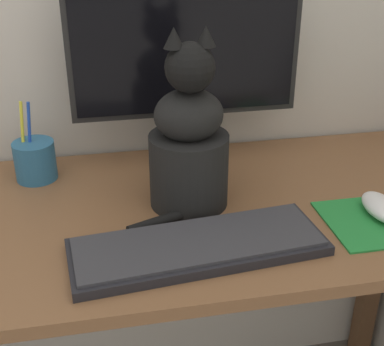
{
  "coord_description": "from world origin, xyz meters",
  "views": [
    {
      "loc": [
        -0.16,
        -0.91,
        1.3
      ],
      "look_at": [
        0.01,
        -0.07,
        0.87
      ],
      "focal_mm": 50.0,
      "sensor_mm": 36.0,
      "label": 1
    }
  ],
  "objects_px": {
    "keyboard": "(196,246)",
    "computer_mouse_right": "(382,207)",
    "monitor": "(186,63)",
    "cat": "(189,143)",
    "pen_cup": "(35,160)"
  },
  "relations": [
    {
      "from": "keyboard",
      "to": "computer_mouse_right",
      "type": "relative_size",
      "value": 4.01
    },
    {
      "from": "monitor",
      "to": "computer_mouse_right",
      "type": "distance_m",
      "value": 0.5
    },
    {
      "from": "monitor",
      "to": "cat",
      "type": "height_order",
      "value": "monitor"
    },
    {
      "from": "computer_mouse_right",
      "to": "pen_cup",
      "type": "bearing_deg",
      "value": 155.95
    },
    {
      "from": "cat",
      "to": "monitor",
      "type": "bearing_deg",
      "value": 79.74
    },
    {
      "from": "monitor",
      "to": "cat",
      "type": "xyz_separation_m",
      "value": [
        -0.03,
        -0.18,
        -0.11
      ]
    },
    {
      "from": "cat",
      "to": "pen_cup",
      "type": "bearing_deg",
      "value": 149.53
    },
    {
      "from": "keyboard",
      "to": "computer_mouse_right",
      "type": "height_order",
      "value": "computer_mouse_right"
    },
    {
      "from": "keyboard",
      "to": "pen_cup",
      "type": "relative_size",
      "value": 2.63
    },
    {
      "from": "pen_cup",
      "to": "keyboard",
      "type": "bearing_deg",
      "value": -49.81
    },
    {
      "from": "monitor",
      "to": "computer_mouse_right",
      "type": "relative_size",
      "value": 4.38
    },
    {
      "from": "keyboard",
      "to": "monitor",
      "type": "bearing_deg",
      "value": 76.89
    },
    {
      "from": "cat",
      "to": "pen_cup",
      "type": "distance_m",
      "value": 0.37
    },
    {
      "from": "keyboard",
      "to": "computer_mouse_right",
      "type": "xyz_separation_m",
      "value": [
        0.38,
        0.05,
        0.01
      ]
    },
    {
      "from": "keyboard",
      "to": "computer_mouse_right",
      "type": "distance_m",
      "value": 0.38
    }
  ]
}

